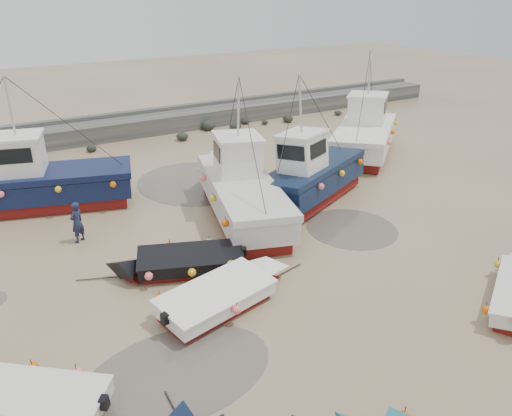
{
  "coord_description": "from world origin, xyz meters",
  "views": [
    {
      "loc": [
        -7.34,
        -12.21,
        9.84
      ],
      "look_at": [
        2.14,
        3.96,
        1.4
      ],
      "focal_mm": 35.0,
      "sensor_mm": 36.0,
      "label": 1
    }
  ],
  "objects_px": {
    "cabin_boat_1": "(239,188)",
    "cabin_boat_2": "(309,178)",
    "dinghy_5": "(224,292)",
    "cabin_boat_0": "(34,182)",
    "dinghy_0": "(16,395)",
    "cabin_boat_3": "(366,132)",
    "person": "(80,241)",
    "dinghy_4": "(181,260)"
  },
  "relations": [
    {
      "from": "dinghy_0",
      "to": "cabin_boat_0",
      "type": "xyz_separation_m",
      "value": [
        2.47,
        13.07,
        0.77
      ]
    },
    {
      "from": "dinghy_0",
      "to": "person",
      "type": "xyz_separation_m",
      "value": [
        3.38,
        8.56,
        -0.54
      ]
    },
    {
      "from": "cabin_boat_3",
      "to": "dinghy_5",
      "type": "bearing_deg",
      "value": -96.81
    },
    {
      "from": "dinghy_4",
      "to": "cabin_boat_0",
      "type": "distance_m",
      "value": 9.71
    },
    {
      "from": "cabin_boat_0",
      "to": "person",
      "type": "bearing_deg",
      "value": -152.27
    },
    {
      "from": "cabin_boat_2",
      "to": "person",
      "type": "height_order",
      "value": "cabin_boat_2"
    },
    {
      "from": "dinghy_4",
      "to": "cabin_boat_2",
      "type": "bearing_deg",
      "value": -49.4
    },
    {
      "from": "dinghy_0",
      "to": "dinghy_4",
      "type": "height_order",
      "value": "same"
    },
    {
      "from": "dinghy_4",
      "to": "dinghy_5",
      "type": "bearing_deg",
      "value": -150.22
    },
    {
      "from": "dinghy_0",
      "to": "cabin_boat_1",
      "type": "xyz_separation_m",
      "value": [
        10.47,
        7.63,
        0.76
      ]
    },
    {
      "from": "dinghy_4",
      "to": "person",
      "type": "bearing_deg",
      "value": 52.27
    },
    {
      "from": "cabin_boat_0",
      "to": "cabin_boat_2",
      "type": "bearing_deg",
      "value": -102.21
    },
    {
      "from": "dinghy_5",
      "to": "cabin_boat_0",
      "type": "height_order",
      "value": "cabin_boat_0"
    },
    {
      "from": "dinghy_4",
      "to": "cabin_boat_3",
      "type": "bearing_deg",
      "value": -43.18
    },
    {
      "from": "cabin_boat_2",
      "to": "cabin_boat_3",
      "type": "distance_m",
      "value": 9.36
    },
    {
      "from": "cabin_boat_1",
      "to": "cabin_boat_2",
      "type": "relative_size",
      "value": 1.19
    },
    {
      "from": "dinghy_5",
      "to": "cabin_boat_1",
      "type": "distance_m",
      "value": 7.4
    },
    {
      "from": "dinghy_4",
      "to": "cabin_boat_3",
      "type": "height_order",
      "value": "cabin_boat_3"
    },
    {
      "from": "cabin_boat_0",
      "to": "person",
      "type": "height_order",
      "value": "cabin_boat_0"
    },
    {
      "from": "dinghy_5",
      "to": "person",
      "type": "height_order",
      "value": "dinghy_5"
    },
    {
      "from": "dinghy_0",
      "to": "cabin_boat_3",
      "type": "bearing_deg",
      "value": -23.05
    },
    {
      "from": "cabin_boat_1",
      "to": "cabin_boat_3",
      "type": "relative_size",
      "value": 1.23
    },
    {
      "from": "cabin_boat_0",
      "to": "cabin_boat_1",
      "type": "xyz_separation_m",
      "value": [
        8.0,
        -5.45,
        -0.01
      ]
    },
    {
      "from": "cabin_boat_1",
      "to": "person",
      "type": "bearing_deg",
      "value": -172.35
    },
    {
      "from": "cabin_boat_2",
      "to": "cabin_boat_0",
      "type": "bearing_deg",
      "value": 37.15
    },
    {
      "from": "dinghy_5",
      "to": "cabin_boat_2",
      "type": "relative_size",
      "value": 0.65
    },
    {
      "from": "cabin_boat_2",
      "to": "cabin_boat_3",
      "type": "bearing_deg",
      "value": -82.98
    },
    {
      "from": "dinghy_0",
      "to": "cabin_boat_2",
      "type": "xyz_separation_m",
      "value": [
        13.87,
        6.88,
        0.81
      ]
    },
    {
      "from": "person",
      "to": "dinghy_0",
      "type": "bearing_deg",
      "value": 33.24
    },
    {
      "from": "dinghy_0",
      "to": "cabin_boat_1",
      "type": "bearing_deg",
      "value": -15.25
    },
    {
      "from": "cabin_boat_1",
      "to": "cabin_boat_2",
      "type": "xyz_separation_m",
      "value": [
        3.4,
        -0.74,
        0.05
      ]
    },
    {
      "from": "cabin_boat_0",
      "to": "person",
      "type": "xyz_separation_m",
      "value": [
        0.91,
        -4.51,
        -1.32
      ]
    },
    {
      "from": "cabin_boat_3",
      "to": "dinghy_4",
      "type": "bearing_deg",
      "value": -104.87
    },
    {
      "from": "cabin_boat_3",
      "to": "person",
      "type": "height_order",
      "value": "cabin_boat_3"
    },
    {
      "from": "dinghy_0",
      "to": "cabin_boat_0",
      "type": "relative_size",
      "value": 0.49
    },
    {
      "from": "dinghy_5",
      "to": "cabin_boat_2",
      "type": "bearing_deg",
      "value": 113.22
    },
    {
      "from": "cabin_boat_1",
      "to": "dinghy_4",
      "type": "bearing_deg",
      "value": -125.99
    },
    {
      "from": "cabin_boat_0",
      "to": "cabin_boat_3",
      "type": "relative_size",
      "value": 1.18
    },
    {
      "from": "cabin_boat_2",
      "to": "person",
      "type": "bearing_deg",
      "value": 56.55
    },
    {
      "from": "dinghy_0",
      "to": "cabin_boat_1",
      "type": "relative_size",
      "value": 0.47
    },
    {
      "from": "dinghy_4",
      "to": "dinghy_5",
      "type": "xyz_separation_m",
      "value": [
        0.42,
        -2.68,
        -0.0
      ]
    },
    {
      "from": "dinghy_0",
      "to": "dinghy_5",
      "type": "height_order",
      "value": "same"
    }
  ]
}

